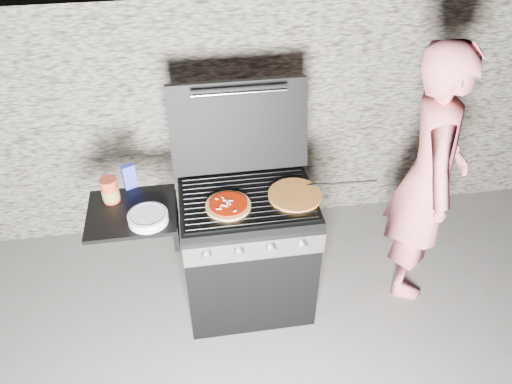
{
  "coord_description": "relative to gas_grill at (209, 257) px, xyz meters",
  "views": [
    {
      "loc": [
        -0.3,
        -2.24,
        2.75
      ],
      "look_at": [
        0.05,
        0.0,
        0.95
      ],
      "focal_mm": 35.0,
      "sensor_mm": 36.0,
      "label": 1
    }
  ],
  "objects": [
    {
      "name": "ground",
      "position": [
        0.25,
        0.0,
        -0.46
      ],
      "size": [
        50.0,
        50.0,
        0.0
      ],
      "primitive_type": "plane",
      "color": "#544F49"
    },
    {
      "name": "stone_wall",
      "position": [
        0.25,
        1.05,
        0.44
      ],
      "size": [
        8.0,
        0.35,
        1.8
      ],
      "primitive_type": "cube",
      "color": "gray",
      "rests_on": "ground"
    },
    {
      "name": "gas_grill",
      "position": [
        0.0,
        0.0,
        0.0
      ],
      "size": [
        1.34,
        0.79,
        0.91
      ],
      "primitive_type": null,
      "color": "black",
      "rests_on": "ground"
    },
    {
      "name": "pizza_topped",
      "position": [
        0.13,
        -0.06,
        0.47
      ],
      "size": [
        0.3,
        0.3,
        0.03
      ],
      "primitive_type": null,
      "rotation": [
        0.0,
        0.0,
        -0.16
      ],
      "color": "#D99D51",
      "rests_on": "gas_grill"
    },
    {
      "name": "pizza_plain",
      "position": [
        0.53,
        -0.02,
        0.46
      ],
      "size": [
        0.35,
        0.35,
        0.02
      ],
      "primitive_type": "cylinder",
      "rotation": [
        0.0,
        0.0,
        0.1
      ],
      "color": "gold",
      "rests_on": "gas_grill"
    },
    {
      "name": "sauce_jar",
      "position": [
        -0.53,
        0.11,
        0.52
      ],
      "size": [
        0.13,
        0.13,
        0.15
      ],
      "primitive_type": "cylinder",
      "rotation": [
        0.0,
        0.0,
        0.38
      ],
      "color": "#AA371D",
      "rests_on": "gas_grill"
    },
    {
      "name": "blue_carton",
      "position": [
        -0.43,
        0.22,
        0.53
      ],
      "size": [
        0.09,
        0.07,
        0.16
      ],
      "primitive_type": "cube",
      "rotation": [
        0.0,
        0.0,
        0.41
      ],
      "color": "#2D35A7",
      "rests_on": "gas_grill"
    },
    {
      "name": "plate_stack",
      "position": [
        -0.32,
        -0.11,
        0.47
      ],
      "size": [
        0.27,
        0.27,
        0.05
      ],
      "primitive_type": "cylinder",
      "rotation": [
        0.0,
        0.0,
        -0.28
      ],
      "color": "silver",
      "rests_on": "gas_grill"
    },
    {
      "name": "person",
      "position": [
        1.4,
        0.05,
        0.43
      ],
      "size": [
        0.61,
        0.75,
        1.78
      ],
      "primitive_type": "imported",
      "rotation": [
        0.0,
        0.0,
        1.26
      ],
      "color": "#D8676E",
      "rests_on": "ground"
    },
    {
      "name": "tongs",
      "position": [
        0.8,
        0.0,
        0.5
      ],
      "size": [
        0.42,
        0.13,
        0.09
      ],
      "primitive_type": "cylinder",
      "rotation": [
        0.0,
        1.4,
        -0.27
      ],
      "color": "black",
      "rests_on": "gas_grill"
    }
  ]
}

